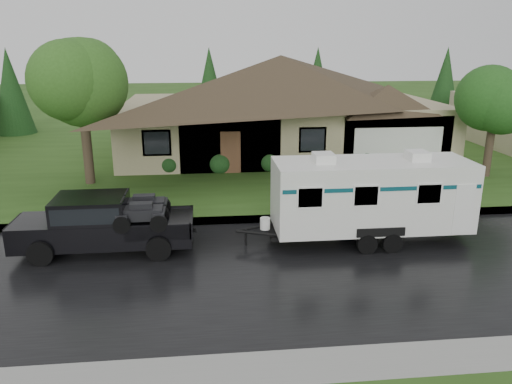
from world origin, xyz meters
TOP-DOWN VIEW (x-y plane):
  - ground at (0.00, 0.00)m, footprint 140.00×140.00m
  - road at (0.00, -2.00)m, footprint 140.00×8.00m
  - curb at (0.00, 2.25)m, footprint 140.00×0.50m
  - lawn at (0.00, 15.00)m, footprint 140.00×26.00m
  - house_main at (2.29, 13.84)m, footprint 19.44×10.80m
  - tree_left_green at (-7.88, 7.81)m, footprint 4.06×4.06m
  - tree_right_green at (11.21, 7.11)m, footprint 3.17×3.17m
  - shrub_row at (2.00, 9.30)m, footprint 13.60×1.00m
  - pickup_truck at (-5.87, -0.02)m, footprint 5.52×2.10m
  - travel_trailer at (2.93, -0.02)m, footprint 6.81×2.39m

SIDE VIEW (x-z plane):
  - ground at x=0.00m, z-range 0.00..0.00m
  - road at x=0.00m, z-range 0.00..0.01m
  - curb at x=0.00m, z-range 0.00..0.15m
  - lawn at x=0.00m, z-range 0.00..0.15m
  - shrub_row at x=2.00m, z-range 0.15..1.15m
  - pickup_truck at x=-5.87m, z-range 0.07..1.91m
  - travel_trailer at x=2.93m, z-range 0.09..3.15m
  - house_main at x=2.29m, z-range 0.14..7.04m
  - tree_right_green at x=11.21m, z-range 1.16..6.41m
  - tree_left_green at x=-7.88m, z-range 1.45..8.17m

